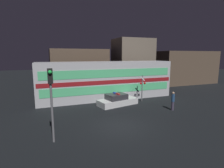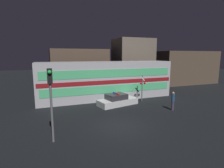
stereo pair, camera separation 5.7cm
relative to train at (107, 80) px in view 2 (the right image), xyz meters
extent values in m
plane|color=black|center=(-1.94, -8.70, -2.30)|extent=(120.00, 120.00, 0.00)
cube|color=silver|center=(0.00, 0.01, 0.00)|extent=(16.48, 3.15, 4.60)
cube|color=maroon|center=(0.00, -1.58, 0.00)|extent=(16.15, 0.03, 0.46)
cube|color=#59D88C|center=(0.00, -1.58, -0.83)|extent=(15.65, 0.02, 0.92)
cube|color=#59D88C|center=(0.00, -1.58, 1.01)|extent=(15.65, 0.02, 0.92)
cube|color=silver|center=(0.13, -3.17, -1.97)|extent=(4.63, 2.72, 0.65)
cube|color=#333338|center=(-0.04, -3.20, -1.36)|extent=(2.38, 2.01, 0.58)
cube|color=red|center=(0.02, -3.47, -1.01)|extent=(0.31, 0.57, 0.12)
cube|color=blue|center=(-0.10, -2.94, -1.01)|extent=(0.31, 0.57, 0.12)
cylinder|color=#3F384C|center=(4.48, -6.83, -1.86)|extent=(0.26, 0.26, 0.88)
cylinder|color=navy|center=(4.48, -6.83, -1.05)|extent=(0.31, 0.31, 0.73)
sphere|color=tan|center=(4.48, -6.83, -0.57)|extent=(0.24, 0.24, 0.24)
cylinder|color=slate|center=(3.41, -2.71, -0.77)|extent=(0.12, 0.12, 3.06)
sphere|color=red|center=(3.15, -2.84, -0.15)|extent=(0.24, 0.24, 0.24)
sphere|color=red|center=(3.67, -2.84, -0.15)|extent=(0.24, 0.24, 0.24)
cube|color=white|center=(3.41, -2.79, 0.40)|extent=(0.58, 0.03, 0.58)
cylinder|color=slate|center=(-6.78, -9.45, -0.45)|extent=(0.14, 0.14, 3.70)
cube|color=black|center=(-6.78, -9.45, 1.85)|extent=(0.30, 0.30, 0.90)
sphere|color=green|center=(-6.78, -9.64, 2.10)|extent=(0.23, 0.23, 0.23)
cube|color=brown|center=(-2.19, 8.05, 0.84)|extent=(8.48, 6.81, 6.27)
cube|color=#726656|center=(6.77, 6.38, 1.73)|extent=(6.03, 4.83, 8.05)
cube|color=brown|center=(18.10, 6.51, 0.75)|extent=(11.75, 5.48, 6.11)
camera|label=1|loc=(-6.96, -20.27, 3.05)|focal=28.00mm
camera|label=2|loc=(-6.90, -20.29, 3.05)|focal=28.00mm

